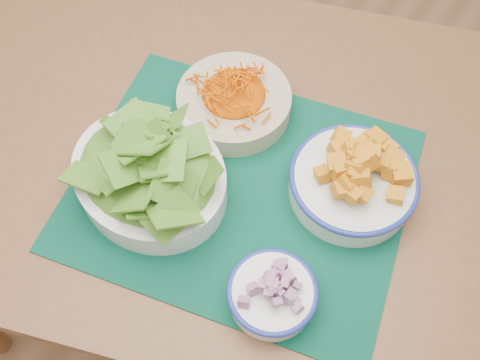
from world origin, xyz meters
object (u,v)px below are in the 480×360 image
(squash_bowl, at_px, (354,178))
(onion_bowl, at_px, (272,293))
(table, at_px, (219,167))
(carrot_bowl, at_px, (234,99))
(placemat, at_px, (240,189))
(lettuce_bowl, at_px, (148,169))

(squash_bowl, xyz_separation_m, onion_bowl, (-0.00, -0.25, -0.01))
(table, height_order, onion_bowl, onion_bowl)
(squash_bowl, bearing_deg, carrot_bowl, 174.13)
(table, bearing_deg, squash_bowl, -9.97)
(carrot_bowl, xyz_separation_m, onion_bowl, (0.28, -0.28, -0.00))
(carrot_bowl, height_order, onion_bowl, carrot_bowl)
(placemat, relative_size, squash_bowl, 2.47)
(carrot_bowl, xyz_separation_m, lettuce_bowl, (-0.02, -0.23, 0.03))
(lettuce_bowl, bearing_deg, carrot_bowl, 93.06)
(squash_bowl, distance_m, lettuce_bowl, 0.36)
(onion_bowl, bearing_deg, squash_bowl, 88.96)
(carrot_bowl, height_order, lettuce_bowl, lettuce_bowl)
(table, xyz_separation_m, carrot_bowl, (-0.02, 0.08, 0.13))
(placemat, distance_m, squash_bowl, 0.21)
(squash_bowl, bearing_deg, lettuce_bowl, -146.31)
(table, height_order, placemat, placemat)
(table, distance_m, lettuce_bowl, 0.22)
(onion_bowl, bearing_deg, carrot_bowl, 134.56)
(squash_bowl, relative_size, lettuce_bowl, 0.74)
(lettuce_bowl, bearing_deg, onion_bowl, -1.82)
(lettuce_bowl, bearing_deg, table, 84.26)
(placemat, height_order, onion_bowl, onion_bowl)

